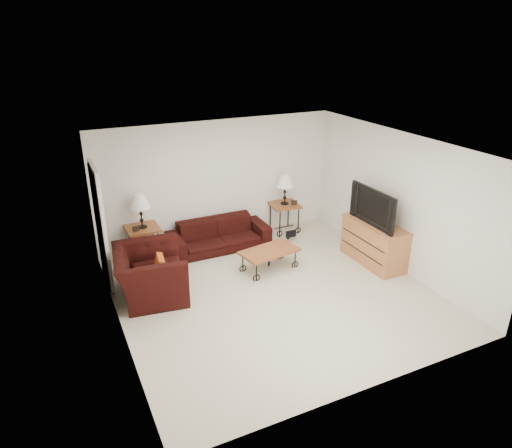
{
  "coord_description": "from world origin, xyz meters",
  "views": [
    {
      "loc": [
        -3.16,
        -5.98,
        4.12
      ],
      "look_at": [
        0.0,
        0.7,
        1.0
      ],
      "focal_mm": 32.56,
      "sensor_mm": 36.0,
      "label": 1
    }
  ],
  "objects_px": {
    "side_table_left": "(144,243)",
    "backpack": "(288,230)",
    "sofa": "(219,235)",
    "armchair": "(150,274)",
    "tv_stand": "(374,243)",
    "coffee_table": "(269,260)",
    "side_table_right": "(284,218)",
    "lamp_right": "(285,190)",
    "television": "(377,206)",
    "lamp_left": "(141,211)"
  },
  "relations": [
    {
      "from": "coffee_table",
      "to": "tv_stand",
      "type": "height_order",
      "value": "tv_stand"
    },
    {
      "from": "sofa",
      "to": "television",
      "type": "xyz_separation_m",
      "value": [
        2.41,
        -1.81,
        0.85
      ]
    },
    {
      "from": "lamp_right",
      "to": "television",
      "type": "relative_size",
      "value": 0.54
    },
    {
      "from": "side_table_left",
      "to": "tv_stand",
      "type": "distance_m",
      "value": 4.38
    },
    {
      "from": "television",
      "to": "tv_stand",
      "type": "bearing_deg",
      "value": 90.0
    },
    {
      "from": "lamp_right",
      "to": "sofa",
      "type": "bearing_deg",
      "value": -173.55
    },
    {
      "from": "armchair",
      "to": "television",
      "type": "distance_m",
      "value": 4.19
    },
    {
      "from": "sofa",
      "to": "backpack",
      "type": "xyz_separation_m",
      "value": [
        1.47,
        -0.23,
        -0.08
      ]
    },
    {
      "from": "lamp_right",
      "to": "tv_stand",
      "type": "xyz_separation_m",
      "value": [
        0.84,
        -1.99,
        -0.57
      ]
    },
    {
      "from": "coffee_table",
      "to": "side_table_right",
      "type": "bearing_deg",
      "value": 52.62
    },
    {
      "from": "armchair",
      "to": "tv_stand",
      "type": "xyz_separation_m",
      "value": [
        4.11,
        -0.61,
        -0.01
      ]
    },
    {
      "from": "lamp_left",
      "to": "coffee_table",
      "type": "height_order",
      "value": "lamp_left"
    },
    {
      "from": "side_table_right",
      "to": "lamp_left",
      "type": "xyz_separation_m",
      "value": [
        -3.05,
        0.0,
        0.67
      ]
    },
    {
      "from": "side_table_right",
      "to": "television",
      "type": "distance_m",
      "value": 2.31
    },
    {
      "from": "sofa",
      "to": "side_table_left",
      "type": "height_order",
      "value": "side_table_left"
    },
    {
      "from": "backpack",
      "to": "armchair",
      "type": "bearing_deg",
      "value": -138.68
    },
    {
      "from": "tv_stand",
      "to": "side_table_left",
      "type": "bearing_deg",
      "value": 152.88
    },
    {
      "from": "coffee_table",
      "to": "tv_stand",
      "type": "distance_m",
      "value": 2.02
    },
    {
      "from": "coffee_table",
      "to": "sofa",
      "type": "bearing_deg",
      "value": 112.56
    },
    {
      "from": "lamp_right",
      "to": "backpack",
      "type": "relative_size",
      "value": 1.49
    },
    {
      "from": "lamp_left",
      "to": "side_table_right",
      "type": "bearing_deg",
      "value": 0.0
    },
    {
      "from": "armchair",
      "to": "tv_stand",
      "type": "relative_size",
      "value": 0.95
    },
    {
      "from": "side_table_right",
      "to": "armchair",
      "type": "bearing_deg",
      "value": -157.05
    },
    {
      "from": "sofa",
      "to": "side_table_left",
      "type": "distance_m",
      "value": 1.47
    },
    {
      "from": "sofa",
      "to": "lamp_left",
      "type": "bearing_deg",
      "value": 172.98
    },
    {
      "from": "sofa",
      "to": "lamp_right",
      "type": "relative_size",
      "value": 3.13
    },
    {
      "from": "sofa",
      "to": "armchair",
      "type": "xyz_separation_m",
      "value": [
        -1.67,
        -1.2,
        0.11
      ]
    },
    {
      "from": "side_table_left",
      "to": "coffee_table",
      "type": "relative_size",
      "value": 0.63
    },
    {
      "from": "side_table_left",
      "to": "side_table_right",
      "type": "xyz_separation_m",
      "value": [
        3.05,
        0.0,
        -0.01
      ]
    },
    {
      "from": "television",
      "to": "coffee_table",
      "type": "bearing_deg",
      "value": -107.02
    },
    {
      "from": "armchair",
      "to": "television",
      "type": "height_order",
      "value": "television"
    },
    {
      "from": "lamp_right",
      "to": "tv_stand",
      "type": "bearing_deg",
      "value": -67.16
    },
    {
      "from": "side_table_right",
      "to": "lamp_left",
      "type": "relative_size",
      "value": 0.98
    },
    {
      "from": "side_table_right",
      "to": "coffee_table",
      "type": "relative_size",
      "value": 0.62
    },
    {
      "from": "sofa",
      "to": "side_table_right",
      "type": "distance_m",
      "value": 1.6
    },
    {
      "from": "side_table_left",
      "to": "television",
      "type": "distance_m",
      "value": 4.43
    },
    {
      "from": "side_table_right",
      "to": "backpack",
      "type": "distance_m",
      "value": 0.45
    },
    {
      "from": "television",
      "to": "side_table_left",
      "type": "bearing_deg",
      "value": -117.24
    },
    {
      "from": "backpack",
      "to": "sofa",
      "type": "bearing_deg",
      "value": -164.92
    },
    {
      "from": "tv_stand",
      "to": "coffee_table",
      "type": "bearing_deg",
      "value": 163.15
    },
    {
      "from": "sofa",
      "to": "armchair",
      "type": "distance_m",
      "value": 2.06
    },
    {
      "from": "sofa",
      "to": "television",
      "type": "relative_size",
      "value": 1.7
    },
    {
      "from": "side_table_left",
      "to": "armchair",
      "type": "xyz_separation_m",
      "value": [
        -0.21,
        -1.38,
        0.08
      ]
    },
    {
      "from": "side_table_right",
      "to": "side_table_left",
      "type": "bearing_deg",
      "value": 180.0
    },
    {
      "from": "coffee_table",
      "to": "backpack",
      "type": "xyz_separation_m",
      "value": [
        0.95,
        1.0,
        0.02
      ]
    },
    {
      "from": "side_table_left",
      "to": "tv_stand",
      "type": "height_order",
      "value": "tv_stand"
    },
    {
      "from": "lamp_left",
      "to": "tv_stand",
      "type": "height_order",
      "value": "lamp_left"
    },
    {
      "from": "coffee_table",
      "to": "armchair",
      "type": "distance_m",
      "value": 2.2
    },
    {
      "from": "side_table_left",
      "to": "backpack",
      "type": "bearing_deg",
      "value": -8.06
    },
    {
      "from": "tv_stand",
      "to": "television",
      "type": "distance_m",
      "value": 0.74
    }
  ]
}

